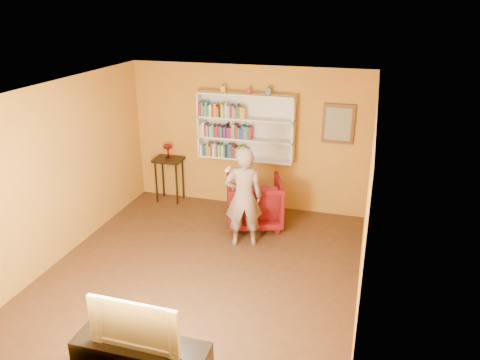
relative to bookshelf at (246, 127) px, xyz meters
The scene contains 15 objects.
room_shell 2.48m from the bookshelf, 90.00° to the right, with size 5.30×5.80×2.88m.
bookshelf is the anchor object (origin of this frame).
books_row_lower 0.62m from the bookshelf, 165.17° to the right, with size 0.92×0.19×0.26m.
books_row_middle 0.38m from the bookshelf, 163.54° to the right, with size 0.99×0.19×0.27m.
books_row_upper 0.54m from the bookshelf, 166.19° to the right, with size 0.87×0.19×0.27m.
ornament_left 0.80m from the bookshelf, behind, with size 0.08×0.08×0.12m, color gold.
ornament_centre 0.67m from the bookshelf, 45.81° to the right, with size 0.07×0.07×0.10m, color maroon.
ornament_right 0.80m from the bookshelf, ahead, with size 0.09×0.09×0.12m, color #446871.
framed_painting 1.66m from the bookshelf, ahead, with size 0.55×0.05×0.70m.
console_table 1.76m from the bookshelf, behind, with size 0.54×0.42×0.89m.
ruby_lustre 1.62m from the bookshelf, behind, with size 0.18×0.18×0.29m.
armchair 1.42m from the bookshelf, 64.82° to the right, with size 0.94×0.96×0.88m, color #4C050C.
person 1.71m from the bookshelf, 76.31° to the right, with size 0.61×0.40×1.67m, color #796558.
game_remote 1.75m from the bookshelf, 83.94° to the right, with size 0.04×0.15×0.04m, color white.
television 4.73m from the bookshelf, 88.10° to the right, with size 0.97×0.13×0.56m, color black.
Camera 1 is at (2.20, -5.66, 3.80)m, focal length 35.00 mm.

